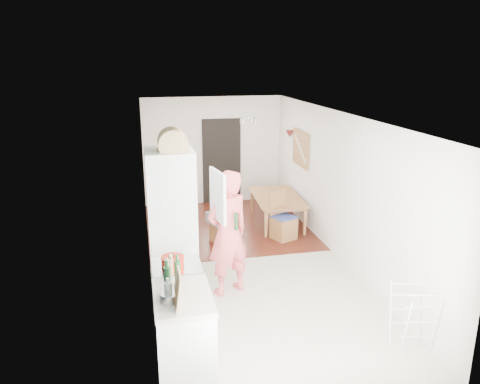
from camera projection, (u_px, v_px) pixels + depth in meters
name	position (u px, v px, depth m)	size (l,w,h in m)	color
room_shell	(247.00, 192.00, 7.57)	(3.20, 7.00, 2.50)	silver
floor	(247.00, 263.00, 7.92)	(3.20, 7.00, 0.01)	beige
wood_floor_overlay	(227.00, 226.00, 9.65)	(3.20, 3.30, 0.01)	#5C2315
sage_wall_panel	(149.00, 198.00, 5.20)	(0.02, 3.00, 1.30)	slate
tile_splashback	(154.00, 277.00, 4.88)	(0.02, 1.90, 0.50)	black
doorway_recess	(222.00, 161.00, 10.94)	(0.90, 0.04, 2.00)	black
base_cabinet	(184.00, 334.00, 5.14)	(0.60, 0.90, 0.86)	white
worktop	(183.00, 297.00, 5.01)	(0.62, 0.92, 0.06)	beige
range_cooker	(178.00, 300.00, 5.84)	(0.60, 0.60, 0.88)	white
cooker_top	(177.00, 266.00, 5.71)	(0.60, 0.60, 0.04)	silver
fridge_housing	(172.00, 225.00, 6.62)	(0.66, 0.66, 2.15)	white
fridge_door	(218.00, 196.00, 6.33)	(0.56, 0.04, 0.70)	white
fridge_interior	(193.00, 191.00, 6.55)	(0.02, 0.52, 0.66)	white
pinboard	(301.00, 148.00, 9.59)	(0.03, 0.90, 0.70)	tan
pinboard_frame	(300.00, 148.00, 9.58)	(0.01, 0.94, 0.74)	#A26743
wall_sconce	(290.00, 134.00, 10.13)	(0.18, 0.18, 0.16)	maroon
person	(228.00, 222.00, 6.66)	(0.80, 0.53, 2.19)	#EB5B60
dining_table	(278.00, 212.00, 9.73)	(1.43, 0.80, 0.50)	#A26743
dining_chair	(284.00, 216.00, 8.83)	(0.39, 0.39, 0.92)	#A26743
stool	(220.00, 232.00, 8.79)	(0.30, 0.30, 0.39)	#A26743
grey_drape	(220.00, 218.00, 8.67)	(0.42, 0.42, 0.19)	gray
drying_rack	(413.00, 318.00, 5.51)	(0.41, 0.37, 0.79)	white
bread_bin	(173.00, 143.00, 6.21)	(0.42, 0.39, 0.22)	tan
red_casserole	(173.00, 263.00, 5.57)	(0.28, 0.28, 0.16)	red
steel_pan	(169.00, 297.00, 4.84)	(0.19, 0.19, 0.09)	silver
held_bottle	(236.00, 221.00, 6.48)	(0.05, 0.05, 0.25)	#18431E
bottle_a	(168.00, 281.00, 4.95)	(0.07, 0.07, 0.32)	#18431E
bottle_b	(178.00, 273.00, 5.14)	(0.07, 0.07, 0.30)	#18431E
bottle_c	(168.00, 292.00, 4.85)	(0.08, 0.08, 0.20)	beige
pepper_mill_front	(167.00, 272.00, 5.27)	(0.06, 0.06, 0.22)	tan
pepper_mill_back	(171.00, 267.00, 5.43)	(0.06, 0.06, 0.20)	tan
chopping_boards	(177.00, 289.00, 4.71)	(0.04, 0.28, 0.38)	tan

